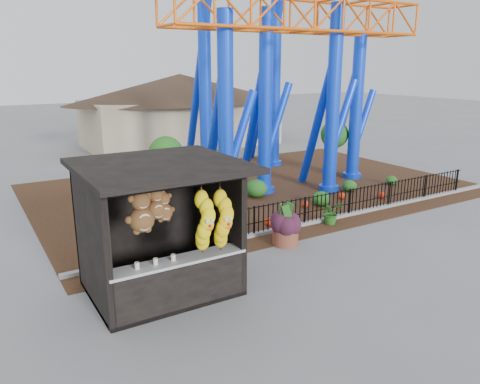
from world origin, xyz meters
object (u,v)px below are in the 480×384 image
roller_coaster (275,33)px  terracotta_planter (285,236)px  potted_plant (331,212)px  prize_booth (163,233)px

roller_coaster → terracotta_planter: (-3.88, -6.25, -6.17)m
potted_plant → terracotta_planter: bearing=-154.0°
prize_booth → terracotta_planter: prize_booth is taller
terracotta_planter → prize_booth: bearing=-165.8°
prize_booth → roller_coaster: roller_coaster is taller
potted_plant → roller_coaster: bearing=84.9°
prize_booth → roller_coaster: bearing=42.0°
terracotta_planter → potted_plant: bearing=16.5°
prize_booth → potted_plant: bearing=15.0°
roller_coaster → potted_plant: (-1.45, -5.53, -6.04)m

